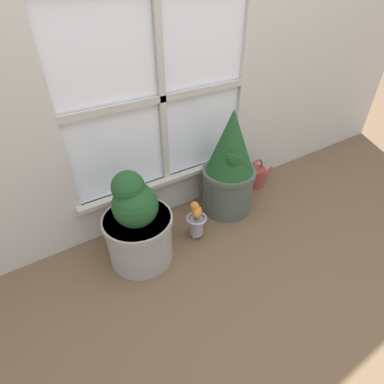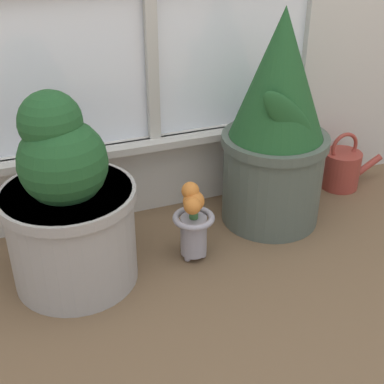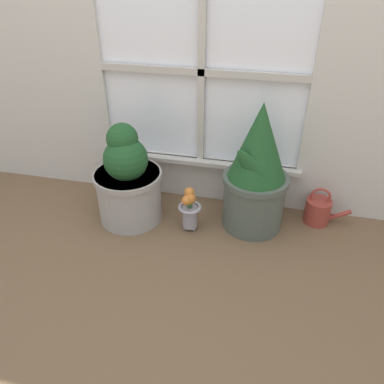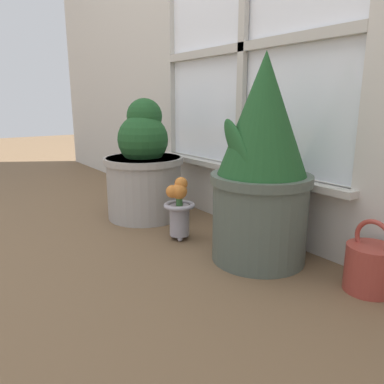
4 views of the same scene
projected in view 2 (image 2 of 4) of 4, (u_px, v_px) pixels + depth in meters
The scene contains 5 objects.
ground_plane at pixel (226, 315), 1.40m from camera, with size 10.00×10.00×0.00m, color brown.
potted_plant_left at pixel (69, 208), 1.43m from camera, with size 0.37×0.37×0.55m.
potted_plant_right at pixel (276, 127), 1.66m from camera, with size 0.34×0.34×0.70m.
flower_vase at pixel (193, 221), 1.56m from camera, with size 0.12×0.12×0.25m.
watering_can at pixel (342, 168), 1.98m from camera, with size 0.25×0.14×0.22m.
Camera 2 is at (-0.46, -0.96, 0.98)m, focal length 50.00 mm.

